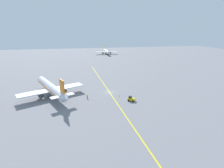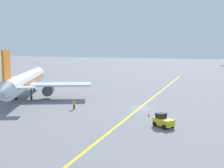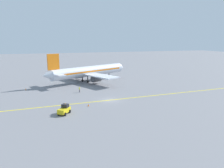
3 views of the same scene
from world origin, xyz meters
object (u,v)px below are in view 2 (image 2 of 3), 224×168
airplane_at_gate (25,81)px  ground_crew_worker (74,104)px  baggage_tug_white (163,121)px  traffic_cone_mid_apron (149,115)px

airplane_at_gate → ground_crew_worker: 16.44m
baggage_tug_white → traffic_cone_mid_apron: size_ratio=6.02×
baggage_tug_white → ground_crew_worker: size_ratio=1.97×
airplane_at_gate → ground_crew_worker: size_ratio=19.95×
airplane_at_gate → baggage_tug_white: airplane_at_gate is taller
airplane_at_gate → baggage_tug_white: size_ratio=10.12×
airplane_at_gate → traffic_cone_mid_apron: bearing=-12.7°
baggage_tug_white → traffic_cone_mid_apron: 6.83m
ground_crew_worker → traffic_cone_mid_apron: (13.88, -0.49, -0.63)m
baggage_tug_white → traffic_cone_mid_apron: (-3.56, 5.80, -0.63)m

